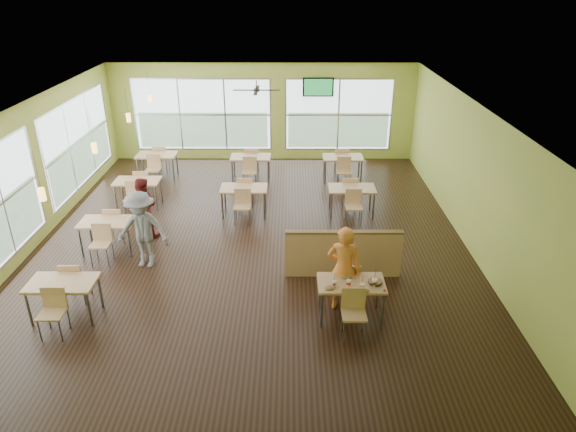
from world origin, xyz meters
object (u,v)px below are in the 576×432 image
(man_plaid, at_px, (344,269))
(food_basket, at_px, (375,282))
(half_wall_divider, at_px, (343,253))
(main_table, at_px, (351,288))

(man_plaid, bearing_deg, food_basket, 161.03)
(man_plaid, bearing_deg, half_wall_divider, -83.73)
(half_wall_divider, xyz_separation_m, food_basket, (0.42, -1.49, 0.26))
(half_wall_divider, relative_size, food_basket, 9.15)
(main_table, bearing_deg, half_wall_divider, 90.00)
(food_basket, bearing_deg, man_plaid, 148.96)
(half_wall_divider, relative_size, man_plaid, 1.40)
(half_wall_divider, distance_m, man_plaid, 1.22)
(half_wall_divider, distance_m, food_basket, 1.57)
(half_wall_divider, height_order, food_basket, half_wall_divider)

